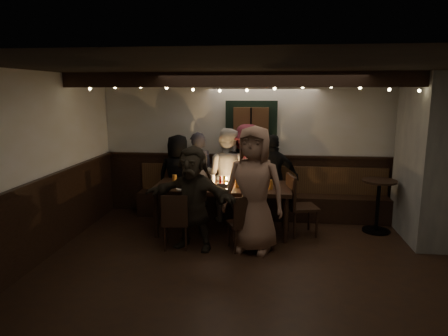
# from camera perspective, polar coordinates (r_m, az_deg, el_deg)

# --- Properties ---
(room) EXTENTS (6.02, 5.01, 2.62)m
(room) POSITION_cam_1_polar(r_m,az_deg,el_deg) (6.56, 14.52, -0.41)
(room) COLOR black
(room) RESTS_ON ground
(dining_table) EXTENTS (2.23, 0.95, 0.97)m
(dining_table) POSITION_cam_1_polar(r_m,az_deg,el_deg) (6.59, -0.23, -3.09)
(dining_table) COLOR black
(dining_table) RESTS_ON ground
(chair_near_left) EXTENTS (0.43, 0.43, 0.85)m
(chair_near_left) POSITION_cam_1_polar(r_m,az_deg,el_deg) (5.97, -6.98, -7.16)
(chair_near_left) COLOR black
(chair_near_left) RESTS_ON ground
(chair_near_right) EXTENTS (0.50, 0.50, 0.85)m
(chair_near_right) POSITION_cam_1_polar(r_m,az_deg,el_deg) (5.88, 2.85, -7.41)
(chair_near_right) COLOR black
(chair_near_right) RESTS_ON ground
(chair_end) EXTENTS (0.55, 0.55, 1.00)m
(chair_end) POSITION_cam_1_polar(r_m,az_deg,el_deg) (6.60, 10.38, -4.72)
(chair_end) COLOR black
(chair_end) RESTS_ON ground
(high_top) EXTENTS (0.56, 0.56, 0.89)m
(high_top) POSITION_cam_1_polar(r_m,az_deg,el_deg) (7.11, 21.17, -4.18)
(high_top) COLOR black
(high_top) RESTS_ON ground
(person_a) EXTENTS (0.78, 0.52, 1.56)m
(person_a) POSITION_cam_1_polar(r_m,az_deg,el_deg) (7.34, -6.56, -1.28)
(person_a) COLOR black
(person_a) RESTS_ON ground
(person_b) EXTENTS (0.60, 0.40, 1.60)m
(person_b) POSITION_cam_1_polar(r_m,az_deg,el_deg) (7.30, -3.73, -1.12)
(person_b) COLOR #2D2B35
(person_b) RESTS_ON ground
(person_c) EXTENTS (0.96, 0.83, 1.68)m
(person_c) POSITION_cam_1_polar(r_m,az_deg,el_deg) (7.18, 0.36, -0.97)
(person_c) COLOR silver
(person_c) RESTS_ON ground
(person_d) EXTENTS (1.17, 0.73, 1.74)m
(person_d) POSITION_cam_1_polar(r_m,az_deg,el_deg) (7.26, 3.37, -0.62)
(person_d) COLOR #561B25
(person_d) RESTS_ON ground
(person_e) EXTENTS (0.92, 0.40, 1.57)m
(person_e) POSITION_cam_1_polar(r_m,az_deg,el_deg) (7.24, 7.01, -1.41)
(person_e) COLOR black
(person_e) RESTS_ON ground
(person_f) EXTENTS (1.51, 0.82, 1.56)m
(person_f) POSITION_cam_1_polar(r_m,az_deg,el_deg) (5.91, -4.47, -4.28)
(person_f) COLOR black
(person_f) RESTS_ON ground
(person_g) EXTENTS (1.02, 0.79, 1.85)m
(person_g) POSITION_cam_1_polar(r_m,az_deg,el_deg) (5.79, 4.29, -3.09)
(person_g) COLOR #89624D
(person_g) RESTS_ON ground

